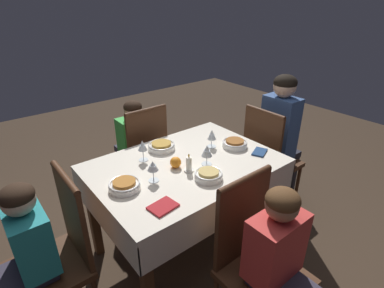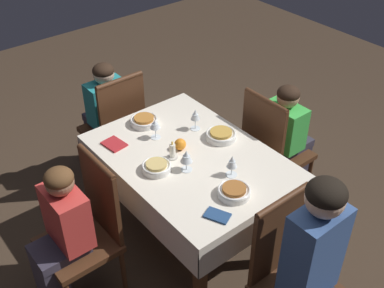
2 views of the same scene
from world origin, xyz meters
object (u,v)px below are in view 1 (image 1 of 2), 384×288
object	(u,v)px
chair_south	(255,256)
bowl_east	(235,143)
person_child_teal	(23,263)
bowl_west	(124,185)
wine_glass_south	(207,151)
bowl_south	(209,175)
candle_centerpiece	(189,165)
napkin_red_folded	(260,152)
chair_north	(143,153)
wine_glass_north	(143,146)
napkin_spare_side	(163,207)
orange_fruit	(176,162)
chair_west	(59,251)
person_adult_denim	(281,134)
chair_east	(268,156)
person_child_green	(133,145)
person_child_red	(282,272)
bowl_north	(161,146)
dining_table	(186,175)
wine_glass_west	(153,167)
wine_glass_east	(212,135)

from	to	relation	value
chair_south	bowl_east	size ratio (longest dim) A/B	5.23
person_child_teal	bowl_west	world-z (taller)	person_child_teal
bowl_east	wine_glass_south	xyz separation A→B (m)	(-0.35, -0.07, 0.07)
bowl_west	bowl_south	distance (m)	0.52
candle_centerpiece	napkin_red_folded	distance (m)	0.58
chair_north	wine_glass_north	bearing A→B (deg)	62.15
napkin_spare_side	bowl_south	bearing A→B (deg)	9.16
wine_glass_south	napkin_red_folded	distance (m)	0.45
orange_fruit	wine_glass_north	bearing A→B (deg)	118.13
chair_west	wine_glass_south	xyz separation A→B (m)	(1.01, -0.10, 0.34)
chair_west	person_adult_denim	bearing A→B (deg)	89.31
chair_east	wine_glass_south	bearing A→B (deg)	95.41
chair_south	wine_glass_south	distance (m)	0.73
chair_south	bowl_east	xyz separation A→B (m)	(0.53, 0.68, 0.27)
chair_north	chair_west	distance (m)	1.21
person_adult_denim	person_child_green	distance (m)	1.38
wine_glass_north	bowl_west	size ratio (longest dim) A/B	0.81
person_child_red	orange_fruit	world-z (taller)	person_child_red
wine_glass_north	chair_west	bearing A→B (deg)	-162.34
person_child_red	wine_glass_south	distance (m)	0.87
bowl_south	person_child_red	bearing A→B (deg)	-95.96
bowl_north	chair_east	bearing A→B (deg)	-18.44
bowl_south	wine_glass_south	bearing A→B (deg)	52.55
chair_west	napkin_spare_side	size ratio (longest dim) A/B	6.11
person_child_green	wine_glass_north	bearing A→B (deg)	68.60
dining_table	chair_west	world-z (taller)	chair_west
wine_glass_south	orange_fruit	world-z (taller)	wine_glass_south
bowl_north	wine_glass_south	distance (m)	0.41
chair_east	napkin_spare_side	xyz separation A→B (m)	(-1.31, -0.28, 0.25)
bowl_east	wine_glass_west	xyz separation A→B (m)	(-0.75, -0.02, 0.07)
person_child_red	person_child_green	bearing A→B (deg)	85.68
chair_east	napkin_red_folded	size ratio (longest dim) A/B	6.29
wine_glass_east	person_child_red	bearing A→B (deg)	-111.71
bowl_west	candle_centerpiece	xyz separation A→B (m)	(0.43, -0.08, 0.02)
bowl_east	wine_glass_south	bearing A→B (deg)	-168.86
chair_north	person_child_teal	bearing A→B (deg)	32.54
person_adult_denim	wine_glass_east	distance (m)	0.78
chair_west	wine_glass_east	world-z (taller)	chair_west
wine_glass_west	chair_north	bearing A→B (deg)	65.54
person_adult_denim	chair_east	bearing A→B (deg)	90.00
dining_table	bowl_south	world-z (taller)	bowl_south
person_child_teal	orange_fruit	xyz separation A→B (m)	(1.00, -0.00, 0.25)
person_child_red	wine_glass_south	bearing A→B (deg)	77.30
person_adult_denim	candle_centerpiece	world-z (taller)	person_adult_denim
napkin_spare_side	chair_east	bearing A→B (deg)	12.24
chair_east	wine_glass_west	xyz separation A→B (m)	(-1.20, -0.02, 0.35)
person_adult_denim	bowl_north	xyz separation A→B (m)	(-1.08, 0.31, 0.10)
bowl_west	bowl_south	bearing A→B (deg)	-26.06
wine_glass_north	person_child_green	bearing A→B (deg)	68.60
dining_table	candle_centerpiece	world-z (taller)	candle_centerpiece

